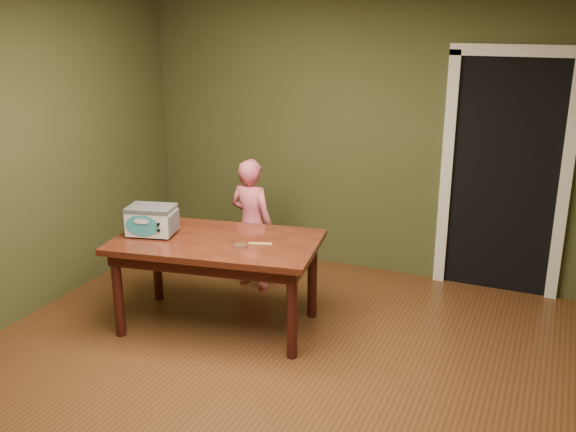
% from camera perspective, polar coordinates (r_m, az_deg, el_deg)
% --- Properties ---
extents(floor, '(5.00, 5.00, 0.00)m').
position_cam_1_polar(floor, '(4.48, -3.60, -15.53)').
color(floor, brown).
rests_on(floor, ground).
extents(room_shell, '(4.52, 5.02, 2.61)m').
position_cam_1_polar(room_shell, '(3.83, -4.09, 6.41)').
color(room_shell, '#414625').
rests_on(room_shell, ground).
extents(doorway, '(1.10, 0.66, 2.25)m').
position_cam_1_polar(doorway, '(6.28, 18.93, 3.85)').
color(doorway, black).
rests_on(doorway, ground).
extents(dining_table, '(1.72, 1.15, 0.75)m').
position_cam_1_polar(dining_table, '(5.11, -6.34, -3.11)').
color(dining_table, '#3A120D').
rests_on(dining_table, floor).
extents(toy_oven, '(0.43, 0.34, 0.24)m').
position_cam_1_polar(toy_oven, '(5.21, -12.04, -0.30)').
color(toy_oven, '#4C4F54').
rests_on(toy_oven, dining_table).
extents(baking_pan, '(0.10, 0.10, 0.02)m').
position_cam_1_polar(baking_pan, '(4.88, -4.25, -2.65)').
color(baking_pan, silver).
rests_on(baking_pan, dining_table).
extents(spatula, '(0.18, 0.08, 0.01)m').
position_cam_1_polar(spatula, '(4.94, -2.47, -2.46)').
color(spatula, '#D5B35C').
rests_on(spatula, dining_table).
extents(child, '(0.49, 0.36, 1.22)m').
position_cam_1_polar(child, '(5.86, -3.24, -0.72)').
color(child, '#D9596C').
rests_on(child, floor).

